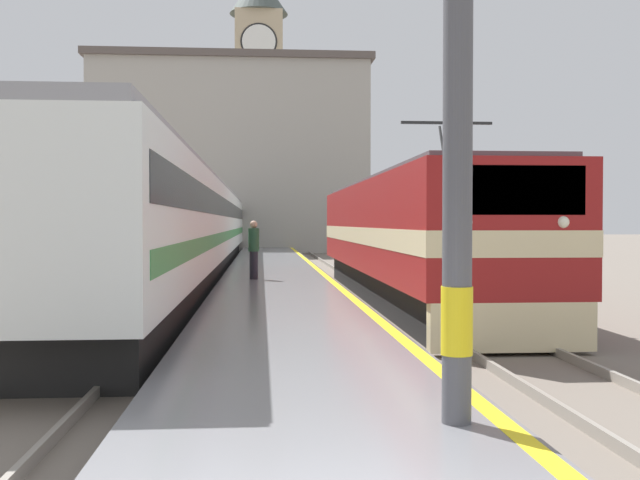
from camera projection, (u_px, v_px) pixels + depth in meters
name	position (u px, v px, depth m)	size (l,w,h in m)	color
ground_plane	(272.00, 272.00, 33.38)	(200.00, 200.00, 0.00)	#70665B
platform	(274.00, 275.00, 28.39)	(3.55, 140.00, 0.44)	slate
rail_track_near	(368.00, 279.00, 28.67)	(2.83, 140.00, 0.16)	#70665B
rail_track_far	(188.00, 280.00, 28.14)	(2.84, 140.00, 0.16)	#70665B
locomotive_train	(407.00, 238.00, 20.92)	(2.92, 18.07, 4.41)	black
passenger_train	(201.00, 226.00, 34.40)	(2.92, 52.72, 3.73)	black
person_on_platform	(254.00, 248.00, 23.21)	(0.34, 0.34, 1.82)	#23232D
clock_tower	(259.00, 100.00, 68.99)	(5.35, 5.35, 25.23)	tan
station_building	(232.00, 157.00, 56.09)	(20.38, 8.99, 14.20)	#A8A399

